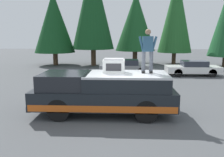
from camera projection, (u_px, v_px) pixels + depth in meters
ground_plane at (122, 117)px, 8.97m from camera, size 90.00×90.00×0.00m
pickup_truck at (104, 93)px, 9.18m from camera, size 2.01×5.54×1.65m
compressor_unit at (114, 66)px, 9.13m from camera, size 0.65×0.84×0.56m
person_on_truck_bed at (148, 50)px, 8.97m from camera, size 0.29×0.72×1.69m
parked_car_white at (193, 68)px, 18.12m from camera, size 1.64×4.10×1.16m
parked_car_grey at (125, 67)px, 18.94m from camera, size 1.64×4.10×1.16m
conifer_left at (176, 13)px, 24.54m from camera, size 3.61×3.61×9.51m
conifer_center_left at (136, 22)px, 24.79m from camera, size 4.26×4.26×7.62m
conifer_center_right at (93, 5)px, 23.13m from camera, size 4.24×4.24×10.51m
conifer_right at (54, 23)px, 23.83m from camera, size 4.15×4.15×7.47m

